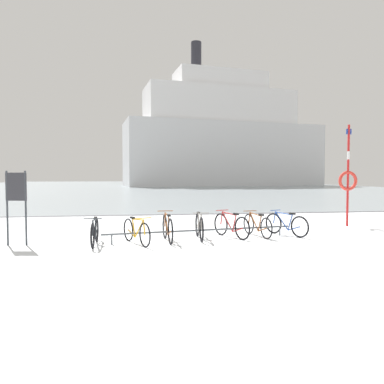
{
  "coord_description": "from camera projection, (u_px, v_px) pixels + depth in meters",
  "views": [
    {
      "loc": [
        -0.33,
        -7.31,
        1.86
      ],
      "look_at": [
        1.44,
        5.38,
        1.29
      ],
      "focal_mm": 33.91,
      "sensor_mm": 36.0,
      "label": 1
    }
  ],
  "objects": [
    {
      "name": "bicycle_0",
      "position": [
        95.0,
        232.0,
        9.75
      ],
      "size": [
        0.46,
        1.64,
        0.77
      ],
      "color": "black",
      "rests_on": "ground"
    },
    {
      "name": "bicycle_3",
      "position": [
        199.0,
        226.0,
        10.66
      ],
      "size": [
        0.46,
        1.7,
        0.82
      ],
      "color": "black",
      "rests_on": "ground"
    },
    {
      "name": "bicycle_1",
      "position": [
        136.0,
        231.0,
        9.85
      ],
      "size": [
        0.79,
        1.6,
        0.77
      ],
      "color": "black",
      "rests_on": "ground"
    },
    {
      "name": "bicycle_5",
      "position": [
        257.0,
        225.0,
        11.13
      ],
      "size": [
        0.52,
        1.66,
        0.76
      ],
      "color": "black",
      "rests_on": "ground"
    },
    {
      "name": "ferry_ship",
      "position": [
        223.0,
        139.0,
        69.31
      ],
      "size": [
        38.64,
        16.23,
        26.63
      ],
      "color": "silver",
      "rests_on": "ground"
    },
    {
      "name": "bike_rack",
      "position": [
        202.0,
        230.0,
        10.55
      ],
      "size": [
        5.66,
        0.97,
        0.31
      ],
      "color": "#4C5156",
      "rests_on": "ground"
    },
    {
      "name": "rescue_post",
      "position": [
        348.0,
        178.0,
        13.36
      ],
      "size": [
        0.74,
        0.11,
        3.74
      ],
      "color": "red",
      "rests_on": "ground"
    },
    {
      "name": "bicycle_6",
      "position": [
        286.0,
        224.0,
        11.3
      ],
      "size": [
        0.85,
        1.5,
        0.77
      ],
      "color": "black",
      "rests_on": "ground"
    },
    {
      "name": "bicycle_2",
      "position": [
        167.0,
        228.0,
        10.28
      ],
      "size": [
        0.46,
        1.73,
        0.84
      ],
      "color": "black",
      "rests_on": "ground"
    },
    {
      "name": "info_sign",
      "position": [
        16.0,
        195.0,
        9.65
      ],
      "size": [
        0.55,
        0.12,
        2.0
      ],
      "color": "#33383D",
      "rests_on": "ground"
    },
    {
      "name": "ground",
      "position": [
        143.0,
        187.0,
        60.69
      ],
      "size": [
        80.0,
        132.0,
        0.08
      ],
      "color": "silver"
    },
    {
      "name": "bicycle_4",
      "position": [
        231.0,
        226.0,
        10.93
      ],
      "size": [
        0.76,
        1.61,
        0.81
      ],
      "color": "black",
      "rests_on": "ground"
    }
  ]
}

